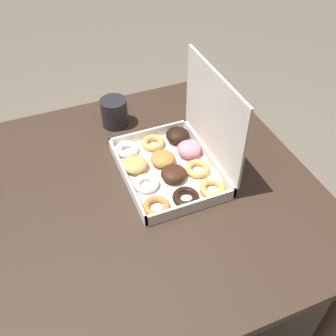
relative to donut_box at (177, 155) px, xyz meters
name	(u,v)px	position (x,y,z in m)	size (l,w,h in m)	color
ground_plane	(157,307)	(0.05, -0.10, -0.82)	(8.00, 8.00, 0.00)	#6B6054
dining_table	(153,209)	(0.05, -0.10, -0.16)	(1.00, 0.96, 0.77)	#38281E
donut_box	(177,155)	(0.00, 0.00, 0.00)	(0.36, 0.29, 0.32)	white
coffee_mug	(114,112)	(-0.29, -0.12, 0.00)	(0.09, 0.09, 0.10)	#232328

